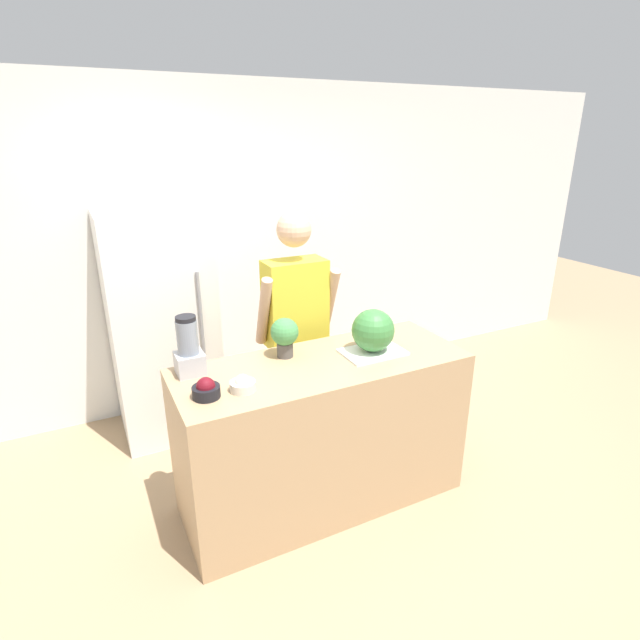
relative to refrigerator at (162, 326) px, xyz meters
The scene contains 11 objects.
ground_plane 1.95m from the refrigerator, 66.98° to the right, with size 14.00×14.00×0.00m, color tan.
wall_back 0.90m from the refrigerator, 28.63° to the left, with size 8.00×0.06×2.60m.
counter_island 1.50m from the refrigerator, 61.93° to the right, with size 1.72×0.65×0.95m.
refrigerator is the anchor object (origin of this frame).
person 1.05m from the refrigerator, 42.20° to the right, with size 0.55×0.27×1.73m.
cutting_board 1.65m from the refrigerator, 52.18° to the right, with size 0.37×0.25×0.01m.
watermelon 1.66m from the refrigerator, 51.84° to the right, with size 0.26×0.26×0.26m.
bowl_cherries 1.39m from the refrigerator, 90.81° to the right, with size 0.14×0.14×0.11m.
bowl_cream 1.42m from the refrigerator, 83.25° to the right, with size 0.13×0.13×0.09m.
blender 1.11m from the refrigerator, 91.51° to the right, with size 0.15×0.15×0.33m.
potted_plant 1.25m from the refrigerator, 64.78° to the right, with size 0.16×0.16×0.24m.
Camera 1 is at (-1.19, -2.00, 2.19)m, focal length 28.00 mm.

